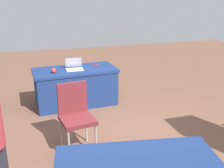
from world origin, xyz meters
TOP-DOWN VIEW (x-y plane):
  - ground_plane at (0.00, 0.00)m, footprint 14.40×14.40m
  - table_foreground at (0.44, -1.61)m, footprint 1.63×0.85m
  - chair_back_row at (0.72, 0.01)m, footprint 0.50×0.50m
  - laptop_silver at (0.45, -1.59)m, footprint 0.33×0.31m
  - yarn_ball at (0.85, -1.45)m, footprint 0.09×0.09m
  - scissors_red at (-0.03, -1.76)m, footprint 0.13×0.17m

SIDE VIEW (x-z plane):
  - ground_plane at x=0.00m, z-range 0.00..0.00m
  - table_foreground at x=0.44m, z-range 0.00..0.72m
  - chair_back_row at x=0.72m, z-range 0.07..1.03m
  - scissors_red at x=-0.03m, z-range 0.72..0.73m
  - laptop_silver at x=0.45m, z-range 0.66..0.86m
  - yarn_ball at x=0.85m, z-range 0.72..0.81m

